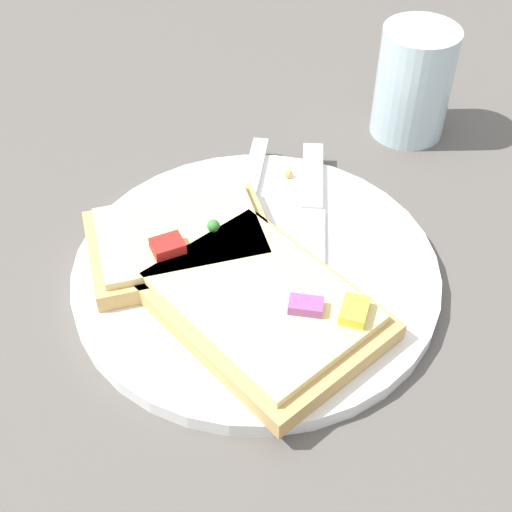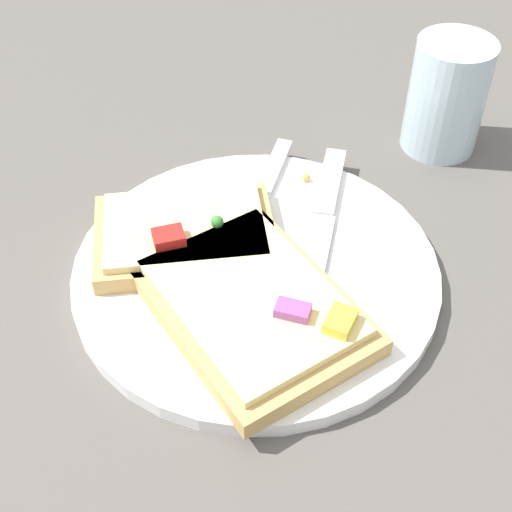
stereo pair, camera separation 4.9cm
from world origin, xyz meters
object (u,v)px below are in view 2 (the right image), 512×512
(knife, at_px, (321,224))
(pizza_slice_main, at_px, (254,305))
(plate, at_px, (256,272))
(pizza_slice_corner, at_px, (185,233))
(fork, at_px, (243,239))
(drinking_glass, at_px, (447,96))

(knife, distance_m, pizza_slice_main, 0.10)
(knife, bearing_deg, plate, -37.29)
(plate, xyz_separation_m, knife, (0.04, -0.05, 0.01))
(knife, xyz_separation_m, pizza_slice_corner, (-0.02, 0.10, 0.01))
(plate, height_order, fork, fork)
(plate, xyz_separation_m, drinking_glass, (0.17, -0.15, 0.04))
(plate, relative_size, knife, 1.22)
(fork, distance_m, drinking_glass, 0.22)
(plate, distance_m, knife, 0.06)
(knife, xyz_separation_m, pizza_slice_main, (-0.09, 0.04, 0.01))
(pizza_slice_corner, distance_m, drinking_glass, 0.25)
(pizza_slice_main, distance_m, drinking_glass, 0.26)
(knife, bearing_deg, pizza_slice_corner, -67.54)
(plate, height_order, pizza_slice_corner, pizza_slice_corner)
(plate, distance_m, fork, 0.03)
(knife, bearing_deg, drinking_glass, 149.32)
(pizza_slice_main, xyz_separation_m, drinking_glass, (0.22, -0.14, 0.03))
(fork, height_order, pizza_slice_corner, pizza_slice_corner)
(fork, height_order, knife, knife)
(knife, relative_size, pizza_slice_main, 1.13)
(pizza_slice_main, xyz_separation_m, pizza_slice_corner, (0.06, 0.05, 0.00))
(plate, bearing_deg, pizza_slice_main, -177.94)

